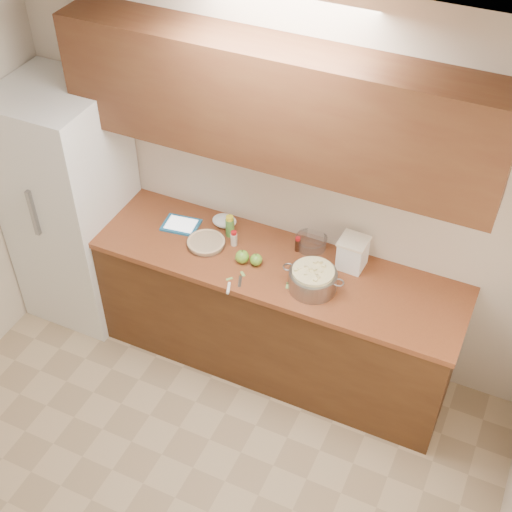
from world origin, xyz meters
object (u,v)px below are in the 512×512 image
at_px(pie, 206,243).
at_px(colander, 313,279).
at_px(flour_canister, 353,253).
at_px(tablet, 181,225).

relative_size(pie, colander, 0.66).
relative_size(colander, flour_canister, 1.84).
relative_size(flour_canister, tablet, 0.81).
height_order(colander, tablet, colander).
height_order(pie, tablet, pie).
distance_m(colander, tablet, 1.04).
xyz_separation_m(pie, flour_canister, (0.92, 0.21, 0.09)).
height_order(colander, flour_canister, flour_canister).
bearing_deg(flour_canister, tablet, -174.85).
distance_m(pie, flour_canister, 0.95).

